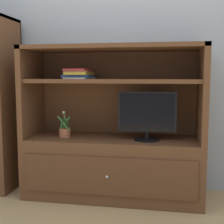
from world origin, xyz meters
TOP-DOWN VIEW (x-y plane):
  - ground_plane at (0.00, 0.00)m, footprint 8.00×8.00m
  - painted_rear_wall at (0.00, 0.75)m, footprint 6.00×0.10m
  - media_console at (0.00, 0.41)m, footprint 1.65×0.59m
  - tv_monitor at (0.32, 0.35)m, footprint 0.52×0.23m
  - potted_plant at (-0.46, 0.35)m, footprint 0.12×0.12m
  - magazine_stack at (-0.32, 0.39)m, footprint 0.26×0.32m

SIDE VIEW (x-z plane):
  - ground_plane at x=0.00m, z-range 0.00..0.00m
  - media_console at x=0.00m, z-range -0.25..1.15m
  - potted_plant at x=-0.46m, z-range 0.49..0.73m
  - tv_monitor at x=0.32m, z-range 0.57..1.01m
  - magazine_stack at x=-0.32m, z-range 1.11..1.20m
  - painted_rear_wall at x=0.00m, z-range 0.00..2.80m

